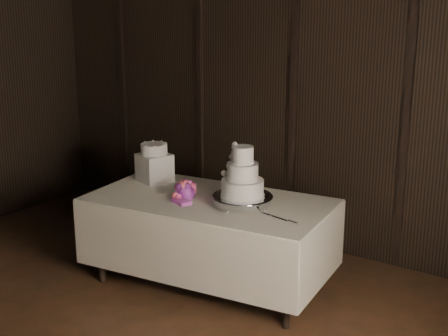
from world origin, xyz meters
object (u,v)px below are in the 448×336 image
(wedding_cake, at_px, (238,176))
(bouquet, at_px, (185,191))
(display_table, at_px, (209,238))
(cake_stand, at_px, (242,201))
(box_pedestal, at_px, (155,168))
(small_cake, at_px, (154,149))

(wedding_cake, bearing_deg, bouquet, -154.36)
(display_table, xyz_separation_m, wedding_cake, (0.30, -0.02, 0.59))
(cake_stand, xyz_separation_m, wedding_cake, (-0.03, -0.02, 0.20))
(display_table, distance_m, box_pedestal, 0.87)
(cake_stand, relative_size, small_cake, 2.04)
(bouquet, distance_m, small_cake, 0.63)
(cake_stand, xyz_separation_m, small_cake, (-1.04, 0.15, 0.25))
(small_cake, bearing_deg, box_pedestal, 0.00)
(wedding_cake, bearing_deg, box_pedestal, -172.19)
(bouquet, height_order, small_cake, small_cake)
(display_table, distance_m, small_cake, 0.97)
(display_table, bearing_deg, bouquet, -160.38)
(wedding_cake, bearing_deg, cake_stand, 46.82)
(box_pedestal, distance_m, small_cake, 0.17)
(display_table, height_order, bouquet, bouquet)
(display_table, relative_size, box_pedestal, 8.09)
(bouquet, bearing_deg, wedding_cake, 8.57)
(box_pedestal, bearing_deg, small_cake, 0.00)
(display_table, bearing_deg, cake_stand, -7.31)
(bouquet, bearing_deg, small_cake, 156.21)
(cake_stand, distance_m, wedding_cake, 0.21)
(display_table, relative_size, bouquet, 5.36)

